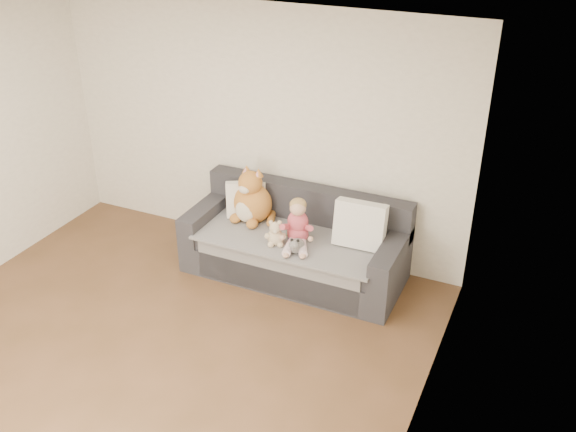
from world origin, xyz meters
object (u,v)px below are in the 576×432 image
Objects in this scene: sofa at (296,246)px; toddler at (298,225)px; plush_cat at (252,200)px; sippy_cup at (291,234)px; teddy_bear at (275,235)px.

toddler is (0.10, -0.18, 0.36)m from sofa.
plush_cat is at bearing 140.82° from toddler.
plush_cat is 0.59m from sippy_cup.
toddler is 0.15m from sippy_cup.
sofa is 4.66× the size of toddler.
teddy_bear is at bearing -163.25° from toddler.
toddler is 0.76× the size of plush_cat.
toddler is at bearing 10.74° from teddy_bear.
plush_cat reaches higher than sofa.
sippy_cup is at bearing -11.50° from plush_cat.
plush_cat is at bearing 116.25° from teddy_bear.
plush_cat is (-0.61, 0.23, 0.03)m from toddler.
sofa reaches higher than teddy_bear.
teddy_bear is at bearing -104.84° from sofa.
sippy_cup is (0.53, -0.20, -0.16)m from plush_cat.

